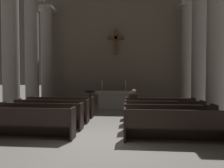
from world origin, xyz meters
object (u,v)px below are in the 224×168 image
at_px(pew_right_row_4, 159,108).
at_px(column_left_fourth, 47,58).
at_px(pew_right_row_3, 164,112).
at_px(lectern, 90,101).
at_px(column_left_third, 32,54).
at_px(lone_worshipper, 134,103).
at_px(altar, 114,99).
at_px(pew_right_row_1, 177,125).
at_px(pew_left_row_3, 52,111).
at_px(pew_left_row_2, 41,116).
at_px(pew_left_row_1, 25,122).
at_px(pew_left_row_4, 61,107).
at_px(column_left_second, 11,49).
at_px(candlestick_left, 102,88).
at_px(column_right_second, 216,47).
at_px(candlestick_right, 126,88).
at_px(column_right_third, 199,53).
at_px(column_right_fourth, 188,57).
at_px(pew_right_row_2, 169,118).

distance_m(pew_right_row_4, column_left_fourth, 8.30).
bearing_deg(pew_right_row_3, lectern, 141.61).
bearing_deg(column_left_third, lone_worshipper, -18.43).
height_order(column_left_fourth, altar, column_left_fourth).
distance_m(column_left_fourth, altar, 5.36).
bearing_deg(pew_right_row_1, pew_left_row_3, 154.87).
height_order(pew_left_row_2, pew_right_row_4, same).
relative_size(pew_left_row_3, lone_worshipper, 2.27).
relative_size(pew_left_row_1, pew_left_row_3, 1.00).
bearing_deg(pew_left_row_4, column_left_second, -177.77).
bearing_deg(candlestick_left, pew_right_row_3, -53.17).
bearing_deg(column_right_second, candlestick_right, 142.47).
bearing_deg(pew_left_row_1, column_right_second, 24.25).
distance_m(pew_left_row_4, pew_right_row_4, 4.48).
relative_size(column_left_fourth, candlestick_right, 9.75).
relative_size(column_right_third, lone_worshipper, 4.89).
xyz_separation_m(column_right_second, altar, (-4.56, 2.97, -2.61)).
relative_size(column_right_fourth, lone_worshipper, 4.89).
bearing_deg(candlestick_left, pew_left_row_3, -111.43).
relative_size(column_right_second, candlestick_left, 9.75).
height_order(column_left_third, column_right_fourth, same).
relative_size(pew_left_row_1, pew_left_row_4, 1.00).
relative_size(column_left_third, lectern, 5.60).
bearing_deg(column_left_third, column_left_second, -90.00).
relative_size(pew_left_row_1, column_left_fourth, 0.46).
distance_m(column_right_second, column_left_fourth, 9.98).
bearing_deg(column_left_second, column_right_second, 0.00).
bearing_deg(column_right_fourth, pew_left_row_2, -138.37).
distance_m(column_right_fourth, altar, 5.36).
distance_m(pew_right_row_4, column_left_second, 7.31).
distance_m(pew_right_row_1, lectern, 5.93).
distance_m(pew_left_row_4, candlestick_right, 4.18).
xyz_separation_m(lectern, lone_worshipper, (2.31, -1.64, 0.14)).
bearing_deg(pew_right_row_4, column_left_second, -179.24).
relative_size(column_right_third, column_right_fourth, 1.00).
height_order(pew_right_row_2, lone_worshipper, lone_worshipper).
distance_m(altar, candlestick_left, 0.98).
bearing_deg(lone_worshipper, lectern, 144.63).
xyz_separation_m(pew_right_row_3, lectern, (-3.44, 2.73, 0.07)).
height_order(column_left_second, lectern, column_left_second).
bearing_deg(pew_right_row_4, pew_left_row_4, 180.00).
xyz_separation_m(pew_right_row_1, column_right_fourth, (2.32, 7.10, 2.67)).
height_order(altar, lone_worshipper, lone_worshipper).
distance_m(pew_right_row_2, column_left_second, 7.58).
relative_size(pew_left_row_3, pew_right_row_2, 1.00).
bearing_deg(pew_left_row_1, pew_right_row_4, 35.13).
bearing_deg(pew_left_row_2, column_right_third, 30.64).
bearing_deg(column_right_fourth, column_right_second, -90.00).
bearing_deg(pew_left_row_4, column_right_third, 15.81).
height_order(pew_right_row_1, pew_right_row_4, same).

